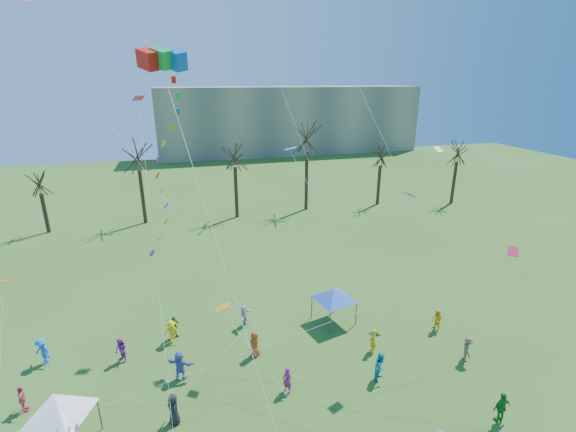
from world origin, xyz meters
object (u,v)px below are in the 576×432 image
object	(u,v)px
big_box_kite	(172,171)
canopy_tent_blue	(334,294)
canopy_tent_white	(58,409)
distant_building	(289,120)

from	to	relation	value
big_box_kite	canopy_tent_blue	xyz separation A→B (m)	(10.25, 3.67, -10.41)
big_box_kite	canopy_tent_white	size ratio (longest dim) A/B	5.77
canopy_tent_white	canopy_tent_blue	size ratio (longest dim) A/B	0.97
distant_building	canopy_tent_blue	distance (m)	72.04
canopy_tent_white	canopy_tent_blue	world-z (taller)	canopy_tent_white
canopy_tent_blue	big_box_kite	bearing A→B (deg)	-160.33
distant_building	canopy_tent_white	distance (m)	83.20
canopy_tent_white	canopy_tent_blue	distance (m)	17.55
distant_building	canopy_tent_white	world-z (taller)	distant_building
distant_building	canopy_tent_white	bearing A→B (deg)	-113.01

